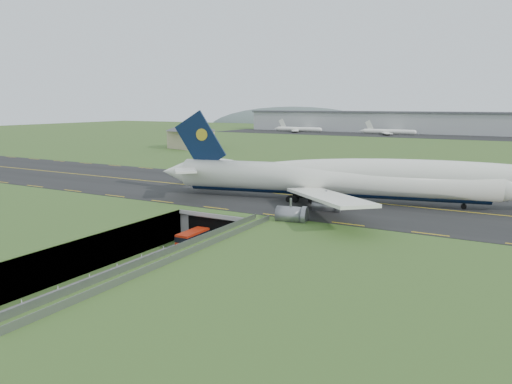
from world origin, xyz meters
The scene contains 10 objects.
ground centered at (0.00, 0.00, 0.00)m, with size 900.00×900.00×0.00m, color #486327.
airfield_deck centered at (0.00, 0.00, 3.00)m, with size 800.00×800.00×6.00m, color gray.
trench_road centered at (0.00, -7.50, 0.10)m, with size 12.00×75.00×0.20m, color slate.
taxiway centered at (0.00, 33.00, 6.09)m, with size 800.00×44.00×0.18m, color black.
tunnel_portal centered at (0.00, 16.71, 3.33)m, with size 17.00×22.30×6.00m.
guideway centered at (11.00, -19.11, 5.32)m, with size 3.00×53.00×7.05m.
jumbo_jet centered at (22.30, 31.42, 11.44)m, with size 94.14×59.82×20.22m.
shuttle_tram centered at (-1.81, 3.67, 1.71)m, with size 3.10×7.68×3.11m.
service_building centered at (-89.64, 121.66, 13.64)m, with size 29.10×29.10×12.89m.
cargo_terminal centered at (-0.20, 299.41, 13.96)m, with size 320.00×67.00×15.60m.
Camera 1 is at (53.73, -70.70, 27.14)m, focal length 35.00 mm.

